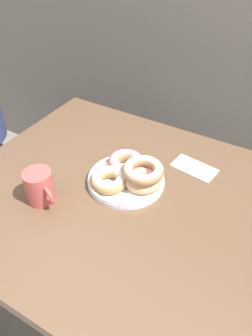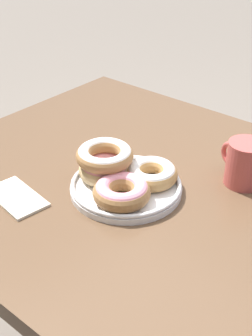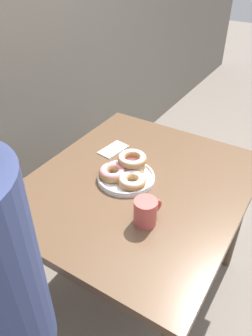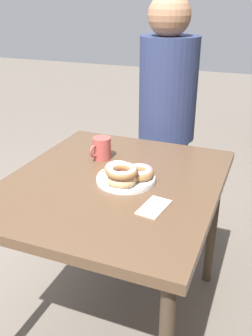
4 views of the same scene
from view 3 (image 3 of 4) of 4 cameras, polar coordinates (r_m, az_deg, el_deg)
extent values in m
plane|color=#70665B|center=(1.92, 8.85, -23.51)|extent=(14.00, 14.00, 0.00)
cube|color=brown|center=(1.41, 2.11, -3.15)|extent=(1.02, 0.87, 0.04)
cylinder|color=#473828|center=(1.90, 18.86, -8.54)|extent=(0.05, 0.05, 0.73)
cylinder|color=#473828|center=(1.65, -18.75, -17.54)|extent=(0.05, 0.05, 0.73)
cylinder|color=#473828|center=(2.10, -0.83, -1.32)|extent=(0.05, 0.05, 0.73)
cylinder|color=white|center=(1.41, 0.00, -1.74)|extent=(0.25, 0.25, 0.01)
torus|color=white|center=(1.40, 0.00, -1.35)|extent=(0.25, 0.25, 0.01)
torus|color=#D6B27A|center=(1.44, 1.08, 0.39)|extent=(0.16, 0.16, 0.04)
torus|color=pink|center=(1.43, 1.08, 0.61)|extent=(0.15, 0.15, 0.03)
torus|color=#9E7042|center=(1.39, -2.33, -0.81)|extent=(0.17, 0.17, 0.04)
torus|color=pink|center=(1.39, -2.34, -0.57)|extent=(0.16, 0.16, 0.03)
torus|color=#B2844C|center=(1.35, 1.08, -2.26)|extent=(0.13, 0.13, 0.04)
torus|color=white|center=(1.35, 1.09, -2.03)|extent=(0.12, 0.12, 0.03)
torus|color=#9E7042|center=(1.41, 1.08, 1.60)|extent=(0.17, 0.17, 0.03)
torus|color=white|center=(1.41, 1.08, 1.80)|extent=(0.16, 0.16, 0.03)
cylinder|color=#B74C47|center=(1.19, 3.37, -7.67)|extent=(0.09, 0.09, 0.10)
cylinder|color=#382114|center=(1.16, 3.45, -6.03)|extent=(0.07, 0.07, 0.00)
torus|color=#B74C47|center=(1.21, 5.12, -6.68)|extent=(0.06, 0.03, 0.06)
cube|color=beige|center=(1.60, -2.23, 3.24)|extent=(0.16, 0.10, 0.01)
camera|label=1|loc=(1.36, 38.70, 22.36)|focal=35.00mm
camera|label=2|loc=(1.34, -41.31, 15.57)|focal=50.00mm
camera|label=4|loc=(2.51, 6.62, 31.98)|focal=40.00mm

